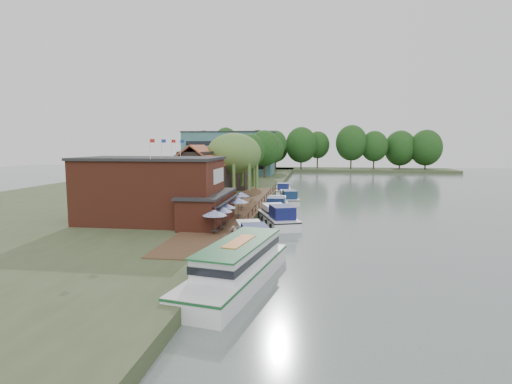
{
  "coord_description": "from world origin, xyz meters",
  "views": [
    {
      "loc": [
        1.89,
        -42.95,
        9.67
      ],
      "look_at": [
        -6.0,
        12.0,
        3.0
      ],
      "focal_mm": 28.0,
      "sensor_mm": 36.0,
      "label": 1
    }
  ],
  "objects_px": {
    "cottage_c": "(231,167)",
    "cruiser_2": "(277,204)",
    "cruiser_0": "(252,234)",
    "tour_boat": "(236,264)",
    "cottage_b": "(197,170)",
    "cruiser_3": "(288,196)",
    "umbrella_3": "(238,208)",
    "umbrella_4": "(241,201)",
    "cruiser_1": "(278,214)",
    "cottage_a": "(198,174)",
    "swan": "(244,265)",
    "willow": "(234,166)",
    "umbrella_0": "(215,222)",
    "cruiser_4": "(283,188)",
    "pub": "(168,190)",
    "hotel_block": "(230,153)",
    "umbrella_1": "(222,218)",
    "umbrella_2": "(225,214)"
  },
  "relations": [
    {
      "from": "pub",
      "to": "hotel_block",
      "type": "height_order",
      "value": "hotel_block"
    },
    {
      "from": "tour_boat",
      "to": "swan",
      "type": "distance_m",
      "value": 4.01
    },
    {
      "from": "tour_boat",
      "to": "cruiser_1",
      "type": "bearing_deg",
      "value": 97.82
    },
    {
      "from": "umbrella_2",
      "to": "cruiser_3",
      "type": "height_order",
      "value": "umbrella_2"
    },
    {
      "from": "cruiser_3",
      "to": "cottage_b",
      "type": "bearing_deg",
      "value": 163.2
    },
    {
      "from": "umbrella_0",
      "to": "cruiser_3",
      "type": "distance_m",
      "value": 29.3
    },
    {
      "from": "cottage_b",
      "to": "cruiser_3",
      "type": "relative_size",
      "value": 1.0
    },
    {
      "from": "cottage_b",
      "to": "cruiser_0",
      "type": "relative_size",
      "value": 0.97
    },
    {
      "from": "willow",
      "to": "cruiser_0",
      "type": "bearing_deg",
      "value": -75.11
    },
    {
      "from": "cruiser_0",
      "to": "tour_boat",
      "type": "height_order",
      "value": "tour_boat"
    },
    {
      "from": "umbrella_1",
      "to": "tour_boat",
      "type": "relative_size",
      "value": 0.17
    },
    {
      "from": "willow",
      "to": "umbrella_0",
      "type": "bearing_deg",
      "value": -82.87
    },
    {
      "from": "umbrella_3",
      "to": "tour_boat",
      "type": "xyz_separation_m",
      "value": [
        3.43,
        -19.0,
        -0.8
      ]
    },
    {
      "from": "cottage_b",
      "to": "cruiser_2",
      "type": "relative_size",
      "value": 0.94
    },
    {
      "from": "umbrella_0",
      "to": "cruiser_1",
      "type": "xyz_separation_m",
      "value": [
        5.07,
        10.71,
        -0.97
      ]
    },
    {
      "from": "cruiser_3",
      "to": "swan",
      "type": "distance_m",
      "value": 35.28
    },
    {
      "from": "umbrella_2",
      "to": "cruiser_1",
      "type": "relative_size",
      "value": 0.22
    },
    {
      "from": "umbrella_2",
      "to": "cruiser_0",
      "type": "relative_size",
      "value": 0.24
    },
    {
      "from": "cottage_c",
      "to": "umbrella_0",
      "type": "height_order",
      "value": "cottage_c"
    },
    {
      "from": "cruiser_0",
      "to": "cruiser_4",
      "type": "xyz_separation_m",
      "value": [
        -0.03,
        40.39,
        -0.04
      ]
    },
    {
      "from": "umbrella_4",
      "to": "cruiser_2",
      "type": "relative_size",
      "value": 0.23
    },
    {
      "from": "umbrella_4",
      "to": "umbrella_1",
      "type": "bearing_deg",
      "value": -88.86
    },
    {
      "from": "cottage_a",
      "to": "cruiser_0",
      "type": "relative_size",
      "value": 0.87
    },
    {
      "from": "cruiser_0",
      "to": "tour_boat",
      "type": "xyz_separation_m",
      "value": [
        0.53,
        -10.55,
        0.28
      ]
    },
    {
      "from": "hotel_block",
      "to": "cruiser_2",
      "type": "bearing_deg",
      "value": -71.79
    },
    {
      "from": "umbrella_2",
      "to": "cruiser_1",
      "type": "distance_m",
      "value": 7.99
    },
    {
      "from": "umbrella_2",
      "to": "umbrella_3",
      "type": "distance_m",
      "value": 4.18
    },
    {
      "from": "cottage_a",
      "to": "umbrella_3",
      "type": "distance_m",
      "value": 14.7
    },
    {
      "from": "umbrella_4",
      "to": "cruiser_0",
      "type": "distance_m",
      "value": 14.45
    },
    {
      "from": "cottage_a",
      "to": "swan",
      "type": "xyz_separation_m",
      "value": [
        11.61,
        -26.95,
        -5.03
      ]
    },
    {
      "from": "umbrella_0",
      "to": "umbrella_4",
      "type": "relative_size",
      "value": 1.02
    },
    {
      "from": "pub",
      "to": "cottage_b",
      "type": "bearing_deg",
      "value": 99.09
    },
    {
      "from": "umbrella_3",
      "to": "cruiser_2",
      "type": "bearing_deg",
      "value": 71.13
    },
    {
      "from": "cruiser_1",
      "to": "swan",
      "type": "distance_m",
      "value": 17.22
    },
    {
      "from": "umbrella_3",
      "to": "cruiser_3",
      "type": "distance_m",
      "value": 20.61
    },
    {
      "from": "cottage_c",
      "to": "cruiser_2",
      "type": "distance_m",
      "value": 23.4
    },
    {
      "from": "cruiser_2",
      "to": "cruiser_3",
      "type": "bearing_deg",
      "value": 81.99
    },
    {
      "from": "cottage_b",
      "to": "cruiser_3",
      "type": "height_order",
      "value": "cottage_b"
    },
    {
      "from": "cottage_c",
      "to": "cruiser_1",
      "type": "relative_size",
      "value": 0.79
    },
    {
      "from": "hotel_block",
      "to": "cruiser_0",
      "type": "relative_size",
      "value": 2.56
    },
    {
      "from": "cruiser_2",
      "to": "cruiser_3",
      "type": "xyz_separation_m",
      "value": [
        1.05,
        9.63,
        -0.09
      ]
    },
    {
      "from": "hotel_block",
      "to": "umbrella_1",
      "type": "height_order",
      "value": "hotel_block"
    },
    {
      "from": "willow",
      "to": "umbrella_4",
      "type": "xyz_separation_m",
      "value": [
        3.17,
        -11.24,
        -3.93
      ]
    },
    {
      "from": "cruiser_3",
      "to": "cruiser_4",
      "type": "height_order",
      "value": "cruiser_4"
    },
    {
      "from": "umbrella_3",
      "to": "umbrella_0",
      "type": "bearing_deg",
      "value": -94.0
    },
    {
      "from": "umbrella_4",
      "to": "cruiser_1",
      "type": "relative_size",
      "value": 0.22
    },
    {
      "from": "cottage_b",
      "to": "cruiser_4",
      "type": "bearing_deg",
      "value": 35.71
    },
    {
      "from": "willow",
      "to": "umbrella_1",
      "type": "relative_size",
      "value": 4.39
    },
    {
      "from": "cottage_a",
      "to": "cruiser_2",
      "type": "distance_m",
      "value": 12.59
    },
    {
      "from": "cottage_c",
      "to": "willow",
      "type": "height_order",
      "value": "willow"
    }
  ]
}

